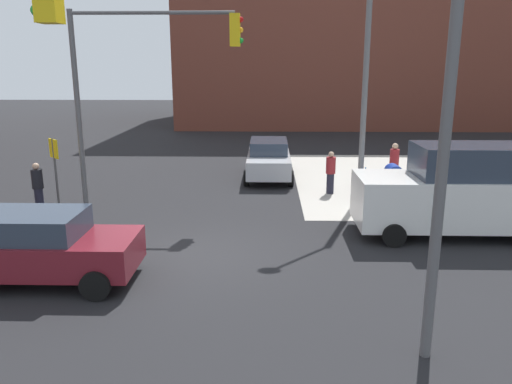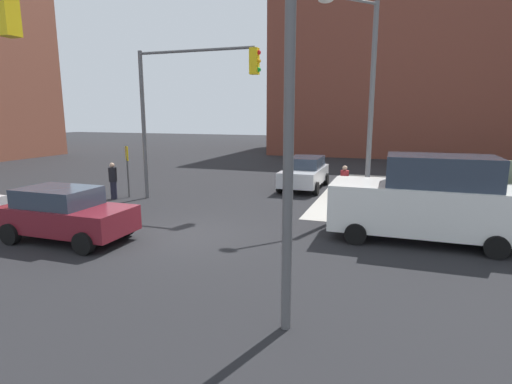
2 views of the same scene
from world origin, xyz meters
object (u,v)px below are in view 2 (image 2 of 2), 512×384
Objects in this scene: traffic_signal_se_corner at (159,65)px; mailbox_blue at (392,195)px; street_lamp_corner at (365,91)px; pedestrian_crossing at (407,181)px; traffic_signal_nw_corner at (185,94)px; pedestrian_waiting at (113,180)px; pedestrian_walking_north at (344,183)px; sedan_maroon at (66,213)px; bicycle_leaning_on_fence at (378,194)px; van_white_delivery at (426,200)px; hatchback_silver at (305,172)px.

mailbox_blue is (4.10, 9.50, -3.91)m from traffic_signal_se_corner.
street_lamp_corner reaches higher than pedestrian_crossing.
traffic_signal_se_corner is (4.45, -9.00, 0.04)m from traffic_signal_nw_corner.
street_lamp_corner is at bearing 74.12° from traffic_signal_se_corner.
pedestrian_waiting reaches higher than pedestrian_walking_north.
pedestrian_walking_north is at bearing 48.03° from sedan_maroon.
mailbox_blue is 12.06m from pedestrian_waiting.
traffic_signal_nw_corner reaches higher than bicycle_leaning_on_fence.
van_white_delivery is at bearing -16.16° from pedestrian_waiting.
traffic_signal_nw_corner is 4.55× the size of mailbox_blue.
hatchback_silver is (-4.35, 4.28, 0.08)m from mailbox_blue.
mailbox_blue is (1.25, -0.53, -3.94)m from street_lamp_corner.
mailbox_blue is at bearing 66.64° from traffic_signal_se_corner.
traffic_signal_nw_corner is at bearing 56.57° from pedestrian_walking_north.
van_white_delivery reaches higher than pedestrian_crossing.
pedestrian_walking_north is (-2.97, 4.70, -0.44)m from van_white_delivery.
pedestrian_walking_north is at bearing 79.18° from traffic_signal_se_corner.
pedestrian_waiting is at bearing -174.29° from mailbox_blue.
traffic_signal_se_corner is 12.07m from pedestrian_waiting.
mailbox_blue is 0.79× the size of pedestrian_crossing.
pedestrian_crossing is (0.60, 2.40, 0.19)m from mailbox_blue.
bicycle_leaning_on_fence is (7.96, 2.70, -4.29)m from traffic_signal_nw_corner.
van_white_delivery is (9.53, -2.70, -3.36)m from traffic_signal_nw_corner.
bicycle_leaning_on_fence is at bearing 106.24° from van_white_delivery.
traffic_signal_se_corner is 11.06m from mailbox_blue.
traffic_signal_se_corner reaches higher than hatchback_silver.
hatchback_silver is at bearing 48.62° from traffic_signal_nw_corner.
pedestrian_walking_north is (10.00, 2.70, -0.02)m from pedestrian_waiting.
hatchback_silver is 1.11× the size of sedan_maroon.
pedestrian_crossing is (4.95, -1.88, 0.11)m from hatchback_silver.
traffic_signal_nw_corner is at bearing -131.38° from hatchback_silver.
traffic_signal_nw_corner is 0.81× the size of street_lamp_corner.
mailbox_blue is 2.32m from bicycle_leaning_on_fence.
mailbox_blue is at bearing -177.26° from pedestrian_walking_north.
pedestrian_waiting reaches higher than sedan_maroon.
traffic_signal_nw_corner reaches higher than pedestrian_crossing.
sedan_maroon is 0.73× the size of van_white_delivery.
pedestrian_crossing is (9.97, 9.10, 0.11)m from sedan_maroon.
hatchback_silver is 3.64m from pedestrian_walking_north.
bicycle_leaning_on_fence is at bearing 45.39° from sedan_maroon.
traffic_signal_se_corner reaches higher than pedestrian_crossing.
sedan_maroon is at bearing -71.82° from pedestrian_waiting.
street_lamp_corner is 1.82× the size of hatchback_silver.
hatchback_silver is 2.70× the size of pedestrian_walking_north.
pedestrian_walking_north is (6.56, 2.00, -3.80)m from traffic_signal_nw_corner.
pedestrian_waiting is at bearing -163.41° from bicycle_leaning_on_fence.
traffic_signal_nw_corner reaches higher than pedestrian_waiting.
van_white_delivery reaches higher than hatchback_silver.
van_white_delivery is 3.24× the size of pedestrian_waiting.
traffic_signal_se_corner is at bearing -28.03° from sedan_maroon.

